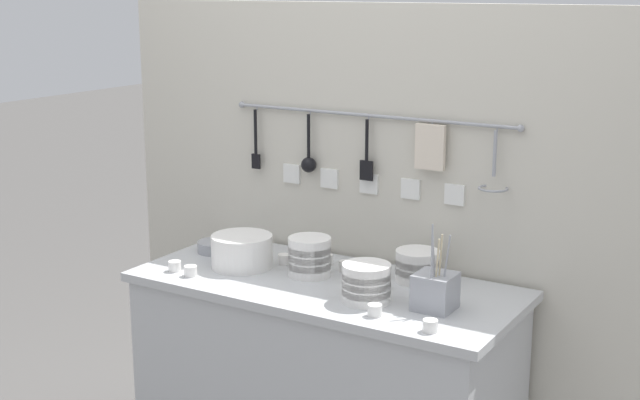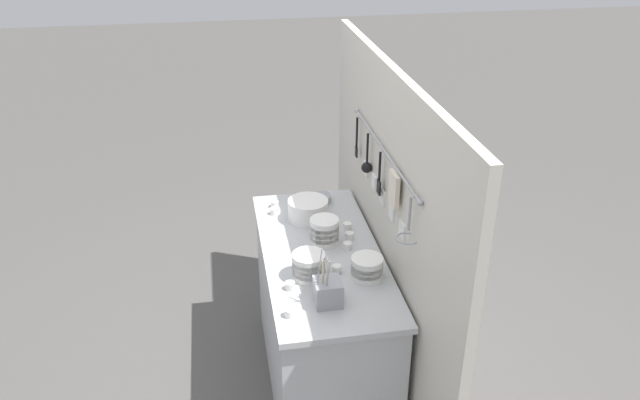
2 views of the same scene
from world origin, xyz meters
name	(u,v)px [view 2 (image 2 of 2)]	position (x,y,z in m)	size (l,w,h in m)	color
ground_plane	(321,382)	(0.00, 0.00, 0.00)	(20.00, 20.00, 0.00)	#514F4C
counter	(321,320)	(0.00, 0.00, 0.43)	(1.30, 0.57, 0.85)	#B7BABC
back_wall	(385,241)	(0.00, 0.32, 0.88)	(2.10, 0.11, 1.75)	beige
bowl_stack_nested_right	(309,266)	(0.20, -0.10, 0.91)	(0.15, 0.15, 0.12)	white
bowl_stack_tall_left	(367,268)	(0.26, 0.16, 0.90)	(0.15, 0.15, 0.11)	white
bowl_stack_wide_centre	(324,231)	(-0.08, 0.03, 0.92)	(0.15, 0.15, 0.13)	white
plate_stack	(308,210)	(-0.33, -0.01, 0.91)	(0.21, 0.21, 0.11)	white
steel_mixing_bowl	(319,199)	(-0.52, 0.08, 0.87)	(0.13, 0.13, 0.04)	#93969E
cutlery_caddy	(328,292)	(0.41, -0.05, 0.91)	(0.12, 0.12, 0.27)	#93969E
cup_mid_row	(290,313)	(0.48, -0.22, 0.87)	(0.04, 0.04, 0.04)	white
cup_front_right	(275,204)	(-0.50, -0.17, 0.87)	(0.04, 0.04, 0.04)	white
cup_beside_plates	(337,269)	(0.19, 0.04, 0.87)	(0.04, 0.04, 0.04)	white
cup_back_left	(348,246)	(0.00, 0.13, 0.87)	(0.04, 0.04, 0.04)	white
cup_edge_near	(349,236)	(-0.09, 0.16, 0.87)	(0.04, 0.04, 0.04)	white
cup_edge_far	(330,225)	(-0.22, 0.09, 0.87)	(0.04, 0.04, 0.04)	white
cup_back_right	(347,226)	(-0.19, 0.17, 0.87)	(0.04, 0.04, 0.04)	white
cup_centre	(290,286)	(0.29, -0.19, 0.87)	(0.04, 0.04, 0.04)	white
cup_front_left	(274,211)	(-0.42, -0.19, 0.87)	(0.04, 0.04, 0.04)	white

